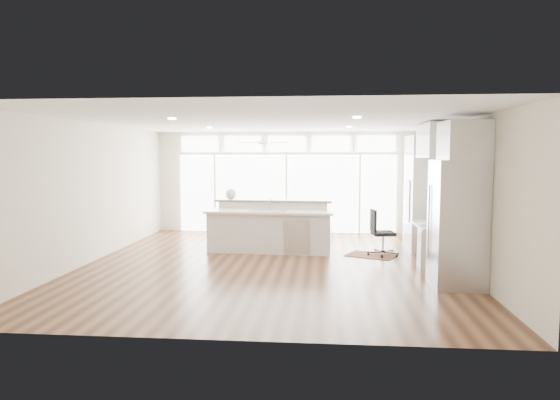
{
  "coord_description": "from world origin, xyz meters",
  "views": [
    {
      "loc": [
        1.02,
        -9.36,
        2.08
      ],
      "look_at": [
        0.12,
        0.6,
        1.18
      ],
      "focal_mm": 32.0,
      "sensor_mm": 36.0,
      "label": 1
    }
  ],
  "objects": [
    {
      "name": "ceiling_fan",
      "position": [
        -0.5,
        2.8,
        2.48
      ],
      "size": [
        1.16,
        1.16,
        0.32
      ],
      "primitive_type": "cube",
      "color": "white",
      "rests_on": "ceiling"
    },
    {
      "name": "oven_cabinet",
      "position": [
        3.17,
        1.8,
        1.25
      ],
      "size": [
        0.64,
        1.2,
        2.5
      ],
      "primitive_type": "cube",
      "color": "silver",
      "rests_on": "floor"
    },
    {
      "name": "wall_left",
      "position": [
        -3.5,
        0.0,
        1.35
      ],
      "size": [
        0.04,
        8.0,
        2.7
      ],
      "primitive_type": "cube",
      "color": "beige",
      "rests_on": "floor"
    },
    {
      "name": "wall_front",
      "position": [
        0.0,
        -4.0,
        1.35
      ],
      "size": [
        7.0,
        0.04,
        2.7
      ],
      "primitive_type": "cube",
      "color": "beige",
      "rests_on": "floor"
    },
    {
      "name": "kitchen_island",
      "position": [
        -0.15,
        1.2,
        0.54
      ],
      "size": [
        2.78,
        1.18,
        1.09
      ],
      "primitive_type": "cube",
      "rotation": [
        0.0,
        0.0,
        -0.05
      ],
      "color": "silver",
      "rests_on": "floor"
    },
    {
      "name": "desk_window",
      "position": [
        3.46,
        0.3,
        1.55
      ],
      "size": [
        0.04,
        0.85,
        0.85
      ],
      "primitive_type": "cube",
      "color": "white",
      "rests_on": "wall_right"
    },
    {
      "name": "fishbowl",
      "position": [
        -1.08,
        1.65,
        1.21
      ],
      "size": [
        0.26,
        0.26,
        0.24
      ],
      "primitive_type": "sphere",
      "rotation": [
        0.0,
        0.0,
        0.07
      ],
      "color": "silver",
      "rests_on": "kitchen_island"
    },
    {
      "name": "framed_photos",
      "position": [
        3.46,
        0.92,
        1.4
      ],
      "size": [
        0.06,
        0.22,
        0.8
      ],
      "primitive_type": "cube",
      "color": "black",
      "rests_on": "wall_right"
    },
    {
      "name": "transom_row",
      "position": [
        0.0,
        3.94,
        2.38
      ],
      "size": [
        5.9,
        0.06,
        0.4
      ],
      "primitive_type": "cube",
      "color": "white",
      "rests_on": "wall_back"
    },
    {
      "name": "recessed_lights",
      "position": [
        0.0,
        0.2,
        2.68
      ],
      "size": [
        3.4,
        3.0,
        0.02
      ],
      "primitive_type": "cube",
      "color": "white",
      "rests_on": "ceiling"
    },
    {
      "name": "wall_back",
      "position": [
        0.0,
        4.0,
        1.35
      ],
      "size": [
        7.0,
        0.04,
        2.7
      ],
      "primitive_type": "cube",
      "color": "beige",
      "rests_on": "floor"
    },
    {
      "name": "wall_right",
      "position": [
        3.5,
        0.0,
        1.35
      ],
      "size": [
        0.04,
        8.0,
        2.7
      ],
      "primitive_type": "cube",
      "color": "beige",
      "rests_on": "floor"
    },
    {
      "name": "keyboard",
      "position": [
        2.88,
        0.3,
        0.77
      ],
      "size": [
        0.12,
        0.29,
        0.01
      ],
      "primitive_type": "cube",
      "rotation": [
        0.0,
        0.0,
        0.04
      ],
      "color": "white",
      "rests_on": "desk_nook"
    },
    {
      "name": "fridge_cabinet",
      "position": [
        3.17,
        -1.35,
        2.3
      ],
      "size": [
        0.64,
        0.9,
        0.6
      ],
      "primitive_type": "cube",
      "color": "silver",
      "rests_on": "wall_right"
    },
    {
      "name": "monitor",
      "position": [
        3.05,
        0.3,
        0.97
      ],
      "size": [
        0.11,
        0.52,
        0.43
      ],
      "primitive_type": "cube",
      "rotation": [
        0.0,
        0.0,
        -0.05
      ],
      "color": "black",
      "rests_on": "desk_nook"
    },
    {
      "name": "rug",
      "position": [
        2.0,
        0.96,
        0.01
      ],
      "size": [
        1.18,
        1.04,
        0.01
      ],
      "primitive_type": "cube",
      "rotation": [
        0.0,
        0.0,
        -0.43
      ],
      "color": "#3E1D13",
      "rests_on": "floor"
    },
    {
      "name": "ceiling",
      "position": [
        0.0,
        0.0,
        2.7
      ],
      "size": [
        7.0,
        8.0,
        0.02
      ],
      "primitive_type": "cube",
      "color": "white",
      "rests_on": "wall_back"
    },
    {
      "name": "office_chair",
      "position": [
        2.23,
        0.99,
        0.47
      ],
      "size": [
        0.55,
        0.52,
        0.95
      ],
      "primitive_type": "cube",
      "rotation": [
        0.0,
        0.0,
        0.14
      ],
      "color": "black",
      "rests_on": "floor"
    },
    {
      "name": "floor",
      "position": [
        0.0,
        0.0,
        -0.01
      ],
      "size": [
        7.0,
        8.0,
        0.02
      ],
      "primitive_type": "cube",
      "color": "#3E2213",
      "rests_on": "ground"
    },
    {
      "name": "upper_cabinets",
      "position": [
        3.17,
        0.3,
        2.35
      ],
      "size": [
        0.64,
        1.3,
        0.64
      ],
      "primitive_type": "cube",
      "color": "silver",
      "rests_on": "wall_right"
    },
    {
      "name": "desk_nook",
      "position": [
        3.13,
        0.3,
        0.38
      ],
      "size": [
        0.72,
        1.3,
        0.76
      ],
      "primitive_type": "cube",
      "color": "silver",
      "rests_on": "floor"
    },
    {
      "name": "refrigerator",
      "position": [
        3.11,
        -1.35,
        1.0
      ],
      "size": [
        0.76,
        0.9,
        2.0
      ],
      "primitive_type": "cube",
      "color": "#B8B8BD",
      "rests_on": "floor"
    },
    {
      "name": "potted_plant",
      "position": [
        3.17,
        1.8,
        2.62
      ],
      "size": [
        0.3,
        0.33,
        0.24
      ],
      "primitive_type": "imported",
      "rotation": [
        0.0,
        0.0,
        0.04
      ],
      "color": "#275926",
      "rests_on": "oven_cabinet"
    },
    {
      "name": "glass_wall",
      "position": [
        0.0,
        3.94,
        1.05
      ],
      "size": [
        5.8,
        0.06,
        2.08
      ],
      "primitive_type": "cube",
      "color": "white",
      "rests_on": "wall_back"
    }
  ]
}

